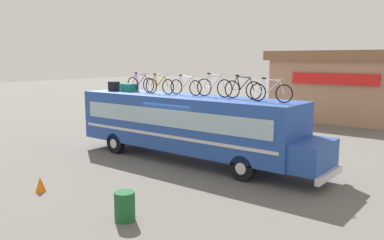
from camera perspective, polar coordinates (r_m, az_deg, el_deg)
The scene contains 13 objects.
ground_plane at distance 17.19m, azimuth -1.15°, elevation -5.67°, with size 120.00×120.00×0.00m, color #605E59.
bus at distance 16.72m, azimuth -0.58°, elevation -0.45°, with size 11.49×2.37×2.75m.
luggage_bag_1 at distance 19.44m, azimuth -11.09°, elevation 4.75°, with size 0.46×0.34×0.45m, color black.
luggage_bag_2 at distance 19.03m, azimuth -8.93°, elevation 4.59°, with size 0.69×0.54×0.36m, color #1E7F66.
rooftop_bicycle_1 at distance 18.65m, azimuth -7.39°, elevation 5.15°, with size 1.72×0.44×0.91m.
rooftop_bicycle_2 at distance 17.53m, azimuth -4.68°, elevation 4.94°, with size 1.67×0.44×0.89m.
rooftop_bicycle_3 at distance 16.91m, azimuth -0.92°, elevation 4.80°, with size 1.70×0.44×0.87m.
rooftop_bicycle_4 at distance 16.15m, azimuth 3.18°, elevation 4.73°, with size 1.74×0.44×0.97m.
rooftop_bicycle_5 at distance 15.41m, azimuth 7.25°, elevation 4.42°, with size 1.65×0.44×0.93m.
rooftop_bicycle_6 at distance 14.47m, azimuth 11.16°, elevation 3.97°, with size 1.69×0.44×0.88m.
roadside_building at distance 30.48m, azimuth 21.68°, elevation 4.71°, with size 9.94×7.44×4.80m.
trash_bin at distance 11.03m, azimuth -9.59°, elevation -12.05°, with size 0.55×0.55×0.79m, color #1E592D.
traffic_cone at distance 14.01m, azimuth -20.83°, elevation -8.59°, with size 0.34×0.34×0.50m, color orange.
Camera 1 is at (10.57, -12.85, 4.30)m, focal length 37.35 mm.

